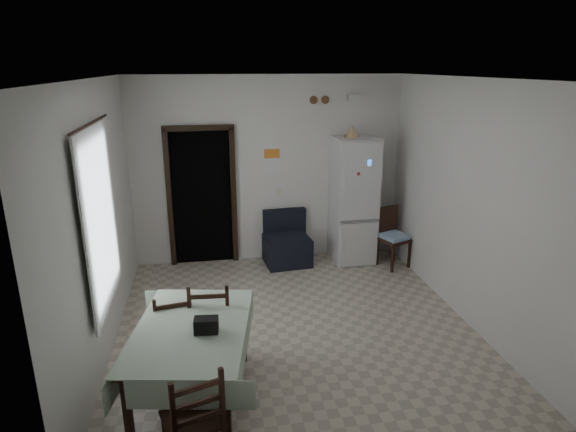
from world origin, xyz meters
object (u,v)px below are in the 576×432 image
(corner_chair, at_px, (394,238))
(dining_table, at_px, (194,365))
(dining_chair_far_right, at_px, (211,323))
(dining_chair_far_left, at_px, (173,330))
(fridge, at_px, (353,201))
(navy_seat, at_px, (287,239))
(dining_chair_near_head, at_px, (192,418))

(corner_chair, xyz_separation_m, dining_table, (-3.03, -2.71, -0.07))
(dining_table, height_order, dining_chair_far_right, dining_chair_far_right)
(corner_chair, height_order, dining_chair_far_left, corner_chair)
(dining_chair_far_left, distance_m, dining_chair_far_right, 0.38)
(fridge, xyz_separation_m, corner_chair, (0.56, -0.39, -0.52))
(dining_table, relative_size, dining_chair_far_right, 1.52)
(navy_seat, height_order, dining_chair_far_right, dining_chair_far_right)
(corner_chair, distance_m, dining_chair_far_left, 3.88)
(navy_seat, bearing_deg, dining_chair_far_left, -127.88)
(dining_chair_far_right, distance_m, dining_chair_near_head, 1.38)
(dining_chair_far_left, bearing_deg, dining_table, 101.28)
(dining_chair_far_right, bearing_deg, corner_chair, -139.39)
(navy_seat, relative_size, dining_chair_far_right, 0.84)
(dining_chair_far_right, xyz_separation_m, dining_chair_near_head, (-0.17, -1.37, -0.01))
(dining_chair_near_head, bearing_deg, navy_seat, -128.00)
(navy_seat, bearing_deg, dining_chair_near_head, -115.07)
(fridge, bearing_deg, dining_chair_far_left, -137.93)
(navy_seat, relative_size, dining_chair_far_left, 0.92)
(corner_chair, relative_size, dining_chair_near_head, 0.96)
(corner_chair, bearing_deg, dining_chair_near_head, -151.83)
(dining_chair_far_left, height_order, dining_chair_far_right, dining_chair_far_right)
(dining_table, height_order, dining_chair_near_head, dining_chair_near_head)
(corner_chair, xyz_separation_m, dining_chair_far_right, (-2.85, -2.15, 0.03))
(dining_table, distance_m, dining_chair_near_head, 0.82)
(fridge, relative_size, dining_chair_near_head, 2.02)
(fridge, xyz_separation_m, dining_chair_near_head, (-2.46, -3.92, -0.50))
(navy_seat, distance_m, dining_table, 3.41)
(navy_seat, height_order, dining_table, navy_seat)
(corner_chair, bearing_deg, dining_table, -159.45)
(dining_chair_far_left, bearing_deg, dining_chair_near_head, 89.78)
(corner_chair, bearing_deg, navy_seat, 145.09)
(dining_chair_far_right, bearing_deg, fridge, -128.48)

